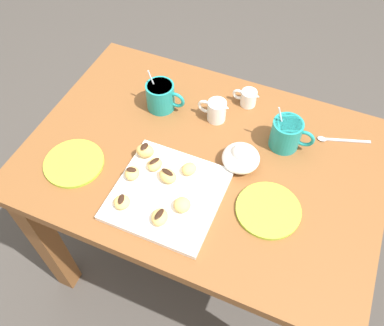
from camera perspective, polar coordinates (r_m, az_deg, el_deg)
The scene contains 25 objects.
ground_plane at distance 1.86m, azimuth 1.09°, elevation -13.01°, with size 8.00×8.00×0.00m, color #423D38.
dining_table at distance 1.33m, azimuth 1.48°, elevation -2.61°, with size 1.07×0.75×0.73m.
pastry_plate_square at distance 1.14m, azimuth -3.46°, elevation -4.39°, with size 0.29×0.29×0.02m, color white.
coffee_mug_teal_left at distance 1.33m, azimuth -4.39°, elevation 9.45°, with size 0.13×0.09×0.14m.
coffee_mug_teal_right at distance 1.24m, azimuth 13.22°, elevation 4.07°, with size 0.13×0.09×0.15m.
cream_pitcher_white at distance 1.30m, azimuth 3.43°, elevation 7.49°, with size 0.10×0.06×0.07m.
ice_cream_bowl at distance 1.19m, azimuth 6.92°, elevation 0.86°, with size 0.11×0.11×0.08m.
chocolate_sauce_pitcher at distance 1.36m, azimuth 7.94°, elevation 9.18°, with size 0.09×0.05×0.06m.
saucer_lime_left at distance 1.25m, azimuth -16.31°, elevation -0.00°, with size 0.18×0.18×0.01m, color #9EC633.
saucer_lime_right at distance 1.13m, azimuth 10.70°, elevation -6.52°, with size 0.18×0.18×0.01m, color #9EC633.
loose_spoon_near_saucer at distance 1.34m, azimuth 19.81°, elevation 3.08°, with size 0.16×0.06×0.01m.
beignet_0 at distance 1.08m, azimuth -4.59°, elevation -7.60°, with size 0.05×0.04×0.03m, color #E5B260.
chocolate_drizzle_0 at distance 1.06m, azimuth -4.64°, elevation -7.18°, with size 0.04×0.02×0.01m, color black.
beignet_1 at distance 1.16m, azimuth -0.41°, elevation -0.83°, with size 0.05×0.04×0.03m, color #E5B260.
beignet_2 at distance 1.14m, azimuth -3.43°, elevation -1.82°, with size 0.05×0.04×0.03m, color #E5B260.
chocolate_drizzle_2 at distance 1.13m, azimuth -3.47°, elevation -1.28°, with size 0.04×0.01×0.01m, color black.
beignet_3 at distance 1.09m, azimuth -1.40°, elevation -5.91°, with size 0.05×0.05×0.03m, color #E5B260.
beignet_4 at distance 1.16m, azimuth -8.44°, elevation -1.43°, with size 0.04×0.05×0.03m, color #E5B260.
chocolate_drizzle_4 at distance 1.15m, azimuth -8.54°, elevation -0.93°, with size 0.03×0.02×0.01m, color black.
beignet_5 at distance 1.11m, azimuth -9.84°, elevation -5.45°, with size 0.05×0.05×0.03m, color #E5B260.
chocolate_drizzle_5 at distance 1.10m, azimuth -9.95°, elevation -5.02°, with size 0.03×0.02×0.01m, color black.
beignet_6 at distance 1.17m, azimuth -5.26°, elevation -0.18°, with size 0.05×0.04×0.03m, color #E5B260.
chocolate_drizzle_6 at distance 1.16m, azimuth -5.32°, elevation 0.29°, with size 0.03×0.01×0.01m, color black.
beignet_7 at distance 1.20m, azimuth -6.63°, elevation 1.71°, with size 0.04×0.05×0.04m, color #E5B260.
chocolate_drizzle_7 at distance 1.18m, azimuth -6.72°, elevation 2.35°, with size 0.03×0.02×0.01m, color black.
Camera 1 is at (0.26, -0.70, 1.70)m, focal length 37.83 mm.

